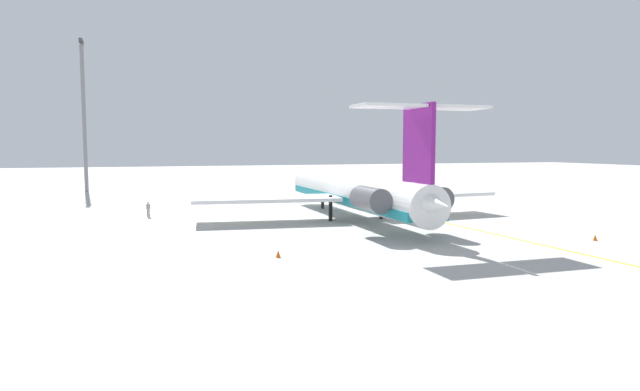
{
  "coord_description": "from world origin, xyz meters",
  "views": [
    {
      "loc": [
        -56.25,
        29.97,
        8.39
      ],
      "look_at": [
        2.79,
        9.96,
        2.85
      ],
      "focal_mm": 30.83,
      "sensor_mm": 36.0,
      "label": 1
    }
  ],
  "objects_px": {
    "ground_crew_near_tail": "(447,194)",
    "safety_cone_wingtip": "(595,238)",
    "main_jetliner": "(356,191)",
    "ground_crew_near_nose": "(148,207)",
    "light_mast": "(84,110)",
    "safety_cone_nose": "(278,254)"
  },
  "relations": [
    {
      "from": "ground_crew_near_tail",
      "to": "safety_cone_nose",
      "type": "bearing_deg",
      "value": -134.07
    },
    {
      "from": "main_jetliner",
      "to": "ground_crew_near_nose",
      "type": "bearing_deg",
      "value": 65.73
    },
    {
      "from": "safety_cone_nose",
      "to": "safety_cone_wingtip",
      "type": "height_order",
      "value": "same"
    },
    {
      "from": "safety_cone_nose",
      "to": "ground_crew_near_tail",
      "type": "bearing_deg",
      "value": -46.42
    },
    {
      "from": "main_jetliner",
      "to": "light_mast",
      "type": "xyz_separation_m",
      "value": [
        53.08,
        32.5,
        11.87
      ]
    },
    {
      "from": "main_jetliner",
      "to": "ground_crew_near_nose",
      "type": "xyz_separation_m",
      "value": [
        10.54,
        22.52,
        -2.15
      ]
    },
    {
      "from": "ground_crew_near_nose",
      "to": "light_mast",
      "type": "height_order",
      "value": "light_mast"
    },
    {
      "from": "light_mast",
      "to": "main_jetliner",
      "type": "bearing_deg",
      "value": -148.52
    },
    {
      "from": "safety_cone_wingtip",
      "to": "light_mast",
      "type": "bearing_deg",
      "value": 33.13
    },
    {
      "from": "safety_cone_nose",
      "to": "safety_cone_wingtip",
      "type": "relative_size",
      "value": 1.0
    },
    {
      "from": "ground_crew_near_nose",
      "to": "ground_crew_near_tail",
      "type": "relative_size",
      "value": 1.02
    },
    {
      "from": "main_jetliner",
      "to": "ground_crew_near_tail",
      "type": "distance_m",
      "value": 27.13
    },
    {
      "from": "safety_cone_nose",
      "to": "main_jetliner",
      "type": "bearing_deg",
      "value": -37.66
    },
    {
      "from": "main_jetliner",
      "to": "light_mast",
      "type": "bearing_deg",
      "value": 32.29
    },
    {
      "from": "main_jetliner",
      "to": "ground_crew_near_tail",
      "type": "height_order",
      "value": "main_jetliner"
    },
    {
      "from": "main_jetliner",
      "to": "safety_cone_wingtip",
      "type": "relative_size",
      "value": 75.54
    },
    {
      "from": "ground_crew_near_nose",
      "to": "safety_cone_wingtip",
      "type": "bearing_deg",
      "value": 58.44
    },
    {
      "from": "main_jetliner",
      "to": "ground_crew_near_nose",
      "type": "distance_m",
      "value": 24.96
    },
    {
      "from": "main_jetliner",
      "to": "safety_cone_wingtip",
      "type": "distance_m",
      "value": 24.96
    },
    {
      "from": "ground_crew_near_tail",
      "to": "safety_cone_wingtip",
      "type": "bearing_deg",
      "value": -98.43
    },
    {
      "from": "safety_cone_nose",
      "to": "light_mast",
      "type": "relative_size",
      "value": 0.02
    },
    {
      "from": "safety_cone_nose",
      "to": "ground_crew_near_nose",
      "type": "bearing_deg",
      "value": 17.07
    }
  ]
}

